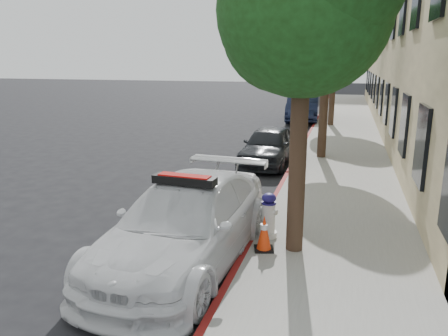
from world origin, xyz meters
name	(u,v)px	position (x,y,z in m)	size (l,w,h in m)	color
ground	(183,207)	(0.00, 0.00, 0.00)	(120.00, 120.00, 0.00)	black
sidewalk	(343,140)	(3.60, 10.00, 0.07)	(3.20, 50.00, 0.15)	gray
curb_strip	(307,138)	(2.06, 10.00, 0.07)	(0.12, 50.00, 0.15)	maroon
tree_near	(306,8)	(2.93, -2.01, 4.27)	(2.92, 2.82, 5.62)	black
tree_mid	(328,38)	(2.93, 5.99, 4.16)	(2.77, 2.64, 5.43)	black
tree_far	(336,41)	(2.93, 13.99, 4.39)	(3.10, 3.00, 5.81)	black
police_car	(186,223)	(1.10, -2.74, 0.73)	(2.33, 5.10, 1.60)	silver
parked_car_mid	(269,146)	(1.20, 5.00, 0.64)	(1.52, 3.78, 1.29)	black
parked_car_far	(303,107)	(1.20, 16.29, 0.82)	(1.73, 4.96, 1.63)	#151B34
fire_hydrant	(269,216)	(2.35, -1.58, 0.58)	(0.37, 0.34, 0.88)	white
traffic_cone	(264,233)	(2.38, -2.19, 0.47)	(0.41, 0.41, 0.65)	black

